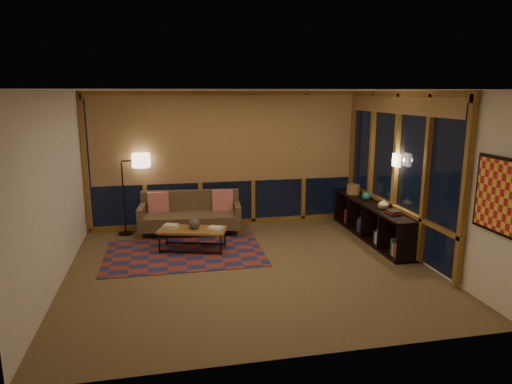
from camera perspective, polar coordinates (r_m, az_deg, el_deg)
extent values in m
cube|color=olive|center=(7.18, -0.79, -9.48)|extent=(5.50, 5.00, 0.01)
cube|color=silver|center=(6.67, -0.86, 12.60)|extent=(5.50, 5.00, 0.01)
cube|color=white|center=(9.23, -3.76, 4.10)|extent=(5.50, 0.01, 2.70)
cube|color=white|center=(4.44, 5.31, -5.01)|extent=(5.50, 0.01, 2.70)
cube|color=white|center=(6.85, -24.05, 0.14)|extent=(0.01, 5.00, 2.70)
cube|color=white|center=(7.79, 19.47, 1.88)|extent=(0.01, 5.00, 2.70)
cube|color=maroon|center=(7.89, -8.89, -7.55)|extent=(2.66, 1.78, 0.01)
sphere|color=black|center=(7.89, -7.73, -3.89)|extent=(0.24, 0.24, 0.20)
cylinder|color=#AA8848|center=(9.36, 12.05, 0.33)|extent=(0.29, 0.29, 0.19)
sphere|color=#186D60|center=(8.87, 13.59, -0.51)|extent=(0.20, 0.20, 0.16)
imported|color=tan|center=(8.27, 15.60, -1.44)|extent=(0.21, 0.21, 0.19)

